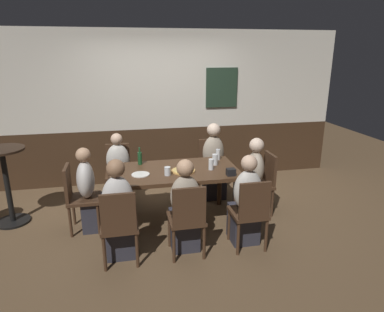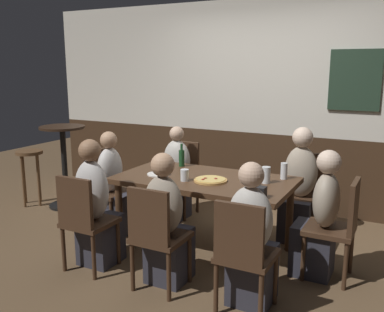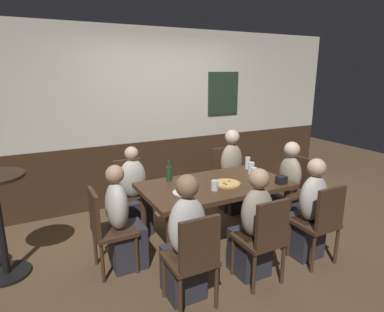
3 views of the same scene
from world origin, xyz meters
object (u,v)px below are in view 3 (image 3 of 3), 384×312
(person_head_west, at_px, (123,226))
(pint_glass_stout, at_px, (248,163))
(person_left_near, at_px, (185,247))
(chair_mid_near, at_px, (264,236))
(chair_right_near, at_px, (320,220))
(person_mid_near, at_px, (253,231))
(person_left_far, at_px, (135,197))
(beer_glass_half, at_px, (251,169))
(person_right_near, at_px, (308,216))
(chair_head_east, at_px, (296,186))
(chair_left_far, at_px, (131,190))
(person_head_east, at_px, (286,190))
(pizza, at_px, (227,183))
(chair_right_far, at_px, (227,174))
(condiment_caddy, at_px, (281,180))
(dining_table, at_px, (215,190))
(pint_glass_pale, at_px, (215,186))
(beer_glass_tall, at_px, (254,174))
(plate_white_large, at_px, (183,192))
(person_right_far, at_px, (233,176))
(beer_bottle_green, at_px, (169,173))
(chair_left_near, at_px, (194,256))

(person_head_west, relative_size, pint_glass_stout, 7.12)
(person_left_near, bearing_deg, pint_glass_stout, 35.87)
(chair_mid_near, xyz_separation_m, chair_right_near, (0.74, 0.00, 0.00))
(person_mid_near, xyz_separation_m, person_left_far, (-0.74, 1.43, -0.02))
(beer_glass_half, bearing_deg, person_mid_near, -125.47)
(person_right_near, bearing_deg, person_left_near, -179.93)
(person_left_near, xyz_separation_m, person_right_near, (1.48, 0.00, -0.02))
(chair_head_east, height_order, person_left_far, person_left_far)
(chair_left_far, relative_size, chair_right_near, 1.00)
(person_head_east, distance_m, pizza, 1.03)
(chair_right_far, height_order, person_right_near, person_right_near)
(chair_right_far, relative_size, condiment_caddy, 8.00)
(person_head_east, xyz_separation_m, condiment_caddy, (-0.43, -0.35, 0.31))
(dining_table, distance_m, pint_glass_pale, 0.25)
(person_right_near, height_order, beer_glass_tall, person_right_near)
(beer_glass_tall, bearing_deg, beer_glass_half, 60.46)
(person_mid_near, distance_m, person_head_east, 1.30)
(pint_glass_pale, xyz_separation_m, beer_glass_tall, (0.59, 0.09, 0.02))
(dining_table, height_order, chair_head_east, chair_head_east)
(dining_table, distance_m, person_head_west, 1.11)
(condiment_caddy, bearing_deg, pint_glass_stout, 88.31)
(person_left_near, bearing_deg, plate_white_large, 65.22)
(chair_head_east, xyz_separation_m, person_right_far, (-0.52, 0.72, 0.01))
(person_left_far, height_order, condiment_caddy, person_left_far)
(chair_head_east, relative_size, condiment_caddy, 8.00)
(person_left_near, xyz_separation_m, beer_bottle_green, (0.31, 1.04, 0.34))
(dining_table, relative_size, chair_right_near, 1.91)
(chair_right_far, bearing_deg, chair_right_near, -90.00)
(person_left_near, height_order, person_head_west, person_left_near)
(chair_left_near, relative_size, person_left_far, 0.80)
(dining_table, bearing_deg, beer_glass_half, 9.35)
(chair_right_near, bearing_deg, person_right_near, 90.00)
(person_right_far, distance_m, beer_glass_half, 0.71)
(person_left_near, height_order, pint_glass_pale, person_left_near)
(person_head_west, distance_m, plate_white_large, 0.70)
(chair_mid_near, bearing_deg, chair_right_far, 67.21)
(chair_left_far, bearing_deg, pizza, -48.90)
(person_mid_near, bearing_deg, person_head_east, 33.24)
(chair_head_east, xyz_separation_m, pint_glass_stout, (-0.57, 0.31, 0.32))
(chair_mid_near, relative_size, chair_left_far, 1.00)
(chair_right_near, relative_size, beer_bottle_green, 3.62)
(beer_bottle_green, bearing_deg, condiment_caddy, -31.80)
(chair_left_near, bearing_deg, pint_glass_stout, 39.91)
(person_right_far, bearing_deg, chair_right_far, 90.00)
(chair_right_near, height_order, person_head_west, person_head_west)
(person_mid_near, bearing_deg, dining_table, 90.00)
(condiment_caddy, bearing_deg, dining_table, 152.04)
(person_right_near, bearing_deg, person_left_far, 135.93)
(person_left_near, height_order, person_right_far, person_right_far)
(chair_left_far, relative_size, condiment_caddy, 8.00)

